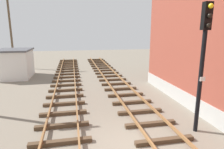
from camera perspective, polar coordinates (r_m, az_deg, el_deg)
ground_plane at (r=8.18m, az=5.61°, el=-20.33°), size 80.00×80.00×0.00m
track_near_building at (r=8.59m, az=15.17°, el=-18.01°), size 2.50×48.79×0.32m
signal_mast at (r=8.97m, az=25.18°, el=5.35°), size 0.36×0.40×5.58m
control_hut at (r=21.05m, az=-26.52°, el=2.94°), size 3.00×3.80×2.76m
utility_pole_far at (r=26.62m, az=-27.64°, el=11.71°), size 1.80×0.24×8.95m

